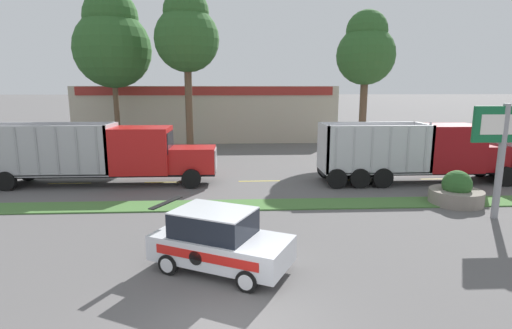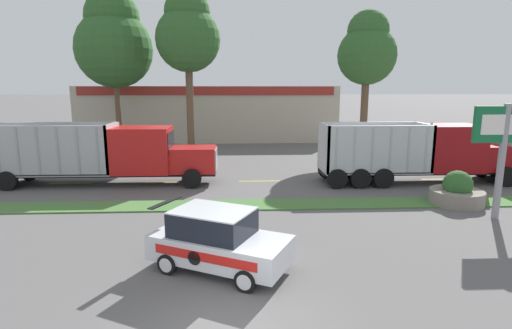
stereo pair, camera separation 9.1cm
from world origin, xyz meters
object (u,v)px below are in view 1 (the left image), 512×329
at_px(store_sign_post, 503,138).
at_px(rally_car, 219,240).
at_px(stone_planter, 456,192).
at_px(dump_truck_mid, 121,155).
at_px(dump_truck_lead, 435,153).

bearing_deg(store_sign_post, rally_car, -159.72).
relative_size(rally_car, store_sign_post, 0.95).
xyz_separation_m(rally_car, stone_planter, (10.77, 6.25, -0.35)).
bearing_deg(rally_car, dump_truck_mid, 118.02).
distance_m(dump_truck_lead, store_sign_post, 6.67).
distance_m(rally_car, store_sign_post, 12.27).
bearing_deg(dump_truck_mid, stone_planter, -15.93).
bearing_deg(stone_planter, store_sign_post, -76.07).
bearing_deg(rally_car, stone_planter, 30.12).
relative_size(dump_truck_mid, rally_car, 2.86).
bearing_deg(dump_truck_mid, dump_truck_lead, -1.25).
bearing_deg(stone_planter, dump_truck_lead, 76.14).
distance_m(dump_truck_mid, stone_planter, 17.32).
distance_m(dump_truck_mid, rally_car, 12.47).
relative_size(dump_truck_lead, dump_truck_mid, 0.88).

